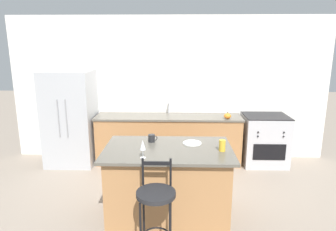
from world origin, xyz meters
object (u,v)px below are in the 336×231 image
Objects in this scene: dinner_plate at (192,143)px; wine_glass at (143,145)px; pumpkin_decoration at (227,116)px; coffee_mug at (152,138)px; oven_range at (264,140)px; tumbler_cup at (222,146)px; bar_stool_near at (156,204)px; refrigerator at (71,118)px.

dinner_plate is 0.80m from wine_glass.
wine_glass is at bearing -123.09° from pumpkin_decoration.
wine_glass is at bearing -95.26° from coffee_mug.
oven_range is at bearing 38.28° from coffee_mug.
dinner_plate is 1.76× the size of tumbler_cup.
oven_range is 3.15m from bar_stool_near.
oven_range is 7.31× the size of pumpkin_decoration.
refrigerator is 2.21m from coffee_mug.
refrigerator is 8.12× the size of wine_glass.
tumbler_cup reaches higher than bar_stool_near.
refrigerator reaches higher than tumbler_cup.
coffee_mug reaches higher than oven_range.
coffee_mug is at bearing -42.82° from refrigerator.
tumbler_cup is at bearing 15.22° from wine_glass.
bar_stool_near reaches higher than coffee_mug.
wine_glass is at bearing 112.07° from bar_stool_near.
tumbler_cup is at bearing -36.08° from refrigerator.
refrigerator is at bearing -179.28° from oven_range.
dinner_plate is 1.92× the size of pumpkin_decoration.
refrigerator is 1.67× the size of bar_stool_near.
pumpkin_decoration is (-0.73, -0.15, 0.48)m from oven_range.
wine_glass is at bearing -138.36° from dinner_plate.
wine_glass is at bearing -133.44° from oven_range.
coffee_mug is at bearing -131.50° from pumpkin_decoration.
wine_glass is (1.56, -2.07, 0.21)m from refrigerator.
wine_glass is (-0.18, 0.43, 0.48)m from bar_stool_near.
dinner_plate is at bearing -115.69° from pumpkin_decoration.
tumbler_cup reaches higher than coffee_mug.
dinner_plate is at bearing 142.59° from tumbler_cup.
coffee_mug reaches higher than dinner_plate.
refrigerator reaches higher than coffee_mug.
wine_glass reaches higher than coffee_mug.
tumbler_cup reaches higher than dinner_plate.
bar_stool_near reaches higher than oven_range.
pumpkin_decoration is at bearing 78.58° from tumbler_cup.
coffee_mug is at bearing 173.98° from dinner_plate.
bar_stool_near is 1.10m from tumbler_cup.
dinner_plate is at bearing -131.63° from oven_range.
wine_glass reaches higher than bar_stool_near.
bar_stool_near is 8.39× the size of coffee_mug.
bar_stool_near reaches higher than dinner_plate.
oven_range is at bearing 48.37° from dinner_plate.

